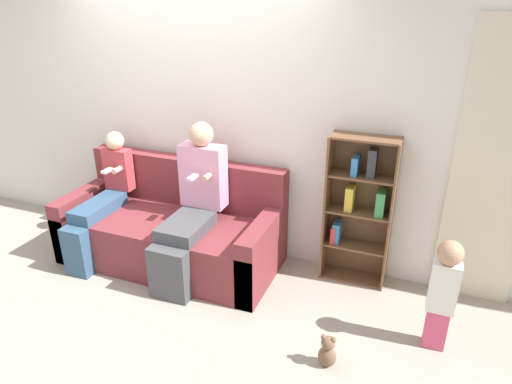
% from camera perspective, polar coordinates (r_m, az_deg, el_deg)
% --- Properties ---
extents(ground_plane, '(14.00, 14.00, 0.00)m').
position_cam_1_polar(ground_plane, '(4.08, -13.26, -12.02)').
color(ground_plane, '#9E9384').
extents(back_wall, '(10.00, 0.06, 2.55)m').
position_cam_1_polar(back_wall, '(4.32, -7.33, 9.29)').
color(back_wall, silver).
rests_on(back_wall, ground_plane).
extents(curtain_panel, '(0.60, 0.04, 2.22)m').
position_cam_1_polar(curtain_panel, '(3.85, 27.59, 2.32)').
color(curtain_panel, beige).
rests_on(curtain_panel, ground_plane).
extents(couch, '(2.00, 0.88, 0.91)m').
position_cam_1_polar(couch, '(4.33, -10.41, -4.77)').
color(couch, maroon).
rests_on(couch, ground_plane).
extents(adult_seated, '(0.40, 0.83, 1.34)m').
position_cam_1_polar(adult_seated, '(3.95, -7.95, -1.25)').
color(adult_seated, '#47474C').
rests_on(adult_seated, ground_plane).
extents(child_seated, '(0.27, 0.84, 1.14)m').
position_cam_1_polar(child_seated, '(4.47, -18.82, -0.89)').
color(child_seated, '#335170').
rests_on(child_seated, ground_plane).
extents(toddler_standing, '(0.19, 0.17, 0.86)m').
position_cam_1_polar(toddler_standing, '(3.43, 22.35, -11.26)').
color(toddler_standing, '#DB4C75').
rests_on(toddler_standing, ground_plane).
extents(bookshelf, '(0.55, 0.24, 1.30)m').
position_cam_1_polar(bookshelf, '(3.93, 12.75, -1.90)').
color(bookshelf, brown).
rests_on(bookshelf, ground_plane).
extents(teddy_bear, '(0.12, 0.10, 0.25)m').
position_cam_1_polar(teddy_bear, '(3.29, 8.92, -19.13)').
color(teddy_bear, brown).
rests_on(teddy_bear, ground_plane).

